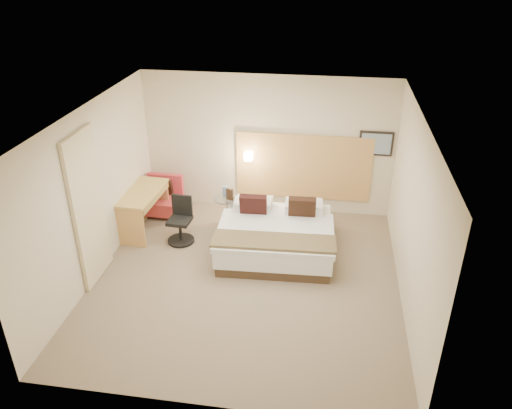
# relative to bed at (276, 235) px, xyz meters

# --- Properties ---
(floor) EXTENTS (4.80, 5.00, 0.02)m
(floor) POSITION_rel_bed_xyz_m (-0.37, -0.94, -0.32)
(floor) COLOR #796852
(floor) RESTS_ON ground
(ceiling) EXTENTS (4.80, 5.00, 0.02)m
(ceiling) POSITION_rel_bed_xyz_m (-0.37, -0.94, 2.40)
(ceiling) COLOR white
(ceiling) RESTS_ON floor
(wall_back) EXTENTS (4.80, 0.02, 2.70)m
(wall_back) POSITION_rel_bed_xyz_m (-0.37, 1.57, 1.04)
(wall_back) COLOR beige
(wall_back) RESTS_ON floor
(wall_front) EXTENTS (4.80, 0.02, 2.70)m
(wall_front) POSITION_rel_bed_xyz_m (-0.37, -3.45, 1.04)
(wall_front) COLOR beige
(wall_front) RESTS_ON floor
(wall_left) EXTENTS (0.02, 5.00, 2.70)m
(wall_left) POSITION_rel_bed_xyz_m (-2.78, -0.94, 1.04)
(wall_left) COLOR beige
(wall_left) RESTS_ON floor
(wall_right) EXTENTS (0.02, 5.00, 2.70)m
(wall_right) POSITION_rel_bed_xyz_m (2.04, -0.94, 1.04)
(wall_right) COLOR beige
(wall_right) RESTS_ON floor
(headboard_panel) EXTENTS (2.60, 0.04, 1.30)m
(headboard_panel) POSITION_rel_bed_xyz_m (0.33, 1.53, 0.64)
(headboard_panel) COLOR #BB8849
(headboard_panel) RESTS_ON wall_back
(art_frame) EXTENTS (0.62, 0.03, 0.47)m
(art_frame) POSITION_rel_bed_xyz_m (1.65, 1.54, 1.19)
(art_frame) COLOR black
(art_frame) RESTS_ON wall_back
(art_canvas) EXTENTS (0.54, 0.01, 0.39)m
(art_canvas) POSITION_rel_bed_xyz_m (1.65, 1.52, 1.19)
(art_canvas) COLOR #748BA0
(art_canvas) RESTS_ON wall_back
(lamp_arm) EXTENTS (0.02, 0.12, 0.02)m
(lamp_arm) POSITION_rel_bed_xyz_m (-0.72, 1.48, 0.84)
(lamp_arm) COLOR white
(lamp_arm) RESTS_ON wall_back
(lamp_shade) EXTENTS (0.15, 0.15, 0.15)m
(lamp_shade) POSITION_rel_bed_xyz_m (-0.72, 1.42, 0.84)
(lamp_shade) COLOR #FFEDC6
(lamp_shade) RESTS_ON wall_back
(curtain) EXTENTS (0.06, 0.90, 2.42)m
(curtain) POSITION_rel_bed_xyz_m (-2.73, -1.19, 0.91)
(curtain) COLOR beige
(curtain) RESTS_ON wall_left
(bottle_a) EXTENTS (0.08, 0.08, 0.20)m
(bottle_a) POSITION_rel_bed_xyz_m (-1.08, 0.82, 0.35)
(bottle_a) COLOR #819DC8
(bottle_a) RESTS_ON side_table
(bottle_b) EXTENTS (0.08, 0.08, 0.20)m
(bottle_b) POSITION_rel_bed_xyz_m (-1.04, 0.84, 0.35)
(bottle_b) COLOR #9DBAF2
(bottle_b) RESTS_ON side_table
(menu_folder) EXTENTS (0.14, 0.10, 0.22)m
(menu_folder) POSITION_rel_bed_xyz_m (-0.95, 0.70, 0.36)
(menu_folder) COLOR #372416
(menu_folder) RESTS_ON side_table
(bed) EXTENTS (2.02, 1.97, 0.95)m
(bed) POSITION_rel_bed_xyz_m (0.00, 0.00, 0.00)
(bed) COLOR #412F20
(bed) RESTS_ON floor
(lounge_chair) EXTENTS (0.72, 0.64, 0.76)m
(lounge_chair) POSITION_rel_bed_xyz_m (-2.36, 1.01, -0.01)
(lounge_chair) COLOR tan
(lounge_chair) RESTS_ON floor
(side_table) EXTENTS (0.65, 0.65, 0.56)m
(side_table) POSITION_rel_bed_xyz_m (-1.02, 0.76, 0.00)
(side_table) COLOR white
(side_table) RESTS_ON floor
(desk) EXTENTS (0.65, 1.30, 0.79)m
(desk) POSITION_rel_bed_xyz_m (-2.48, 0.33, 0.32)
(desk) COLOR tan
(desk) RESTS_ON floor
(desk_chair) EXTENTS (0.51, 0.51, 0.84)m
(desk_chair) POSITION_rel_bed_xyz_m (-1.72, 0.05, 0.04)
(desk_chair) COLOR black
(desk_chair) RESTS_ON floor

